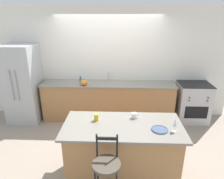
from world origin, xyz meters
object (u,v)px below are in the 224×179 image
object	(u,v)px
tumbler_cup	(96,117)
soap_bottle	(81,80)
coffee_mug	(134,116)
pumpkin_decoration	(84,82)
dinner_plate	(160,129)
refrigerator	(23,84)
wine_glass	(175,123)
oven_range	(192,102)
bar_stool_near	(107,173)

from	to	relation	value
tumbler_cup	soap_bottle	xyz separation A→B (m)	(-0.58, 1.79, 0.02)
coffee_mug	tumbler_cup	world-z (taller)	tumbler_cup
soap_bottle	pumpkin_decoration	bearing A→B (deg)	-54.41
dinner_plate	tumbler_cup	world-z (taller)	tumbler_cup
tumbler_cup	pumpkin_decoration	bearing A→B (deg)	106.13
refrigerator	soap_bottle	world-z (taller)	refrigerator
refrigerator	coffee_mug	distance (m)	3.02
coffee_mug	pumpkin_decoration	bearing A→B (deg)	124.81
wine_glass	soap_bottle	distance (m)	2.69
soap_bottle	tumbler_cup	bearing A→B (deg)	-71.98
refrigerator	soap_bottle	size ratio (longest dim) A/B	10.64
dinner_plate	coffee_mug	size ratio (longest dim) A/B	2.14
refrigerator	coffee_mug	bearing A→B (deg)	-32.19
coffee_mug	soap_bottle	bearing A→B (deg)	124.88
wine_glass	oven_range	bearing A→B (deg)	63.93
dinner_plate	soap_bottle	distance (m)	2.54
pumpkin_decoration	soap_bottle	size ratio (longest dim) A/B	0.95
dinner_plate	coffee_mug	bearing A→B (deg)	135.13
bar_stool_near	pumpkin_decoration	size ratio (longest dim) A/B	6.65
tumbler_cup	oven_range	bearing A→B (deg)	39.77
refrigerator	dinner_plate	xyz separation A→B (m)	(2.90, -1.95, 0.02)
bar_stool_near	dinner_plate	size ratio (longest dim) A/B	4.61
dinner_plate	pumpkin_decoration	size ratio (longest dim) A/B	1.44
bar_stool_near	dinner_plate	world-z (taller)	bar_stool_near
wine_glass	pumpkin_decoration	world-z (taller)	wine_glass
refrigerator	wine_glass	world-z (taller)	refrigerator
dinner_plate	wine_glass	world-z (taller)	wine_glass
oven_range	coffee_mug	distance (m)	2.34
refrigerator	dinner_plate	distance (m)	3.49
wine_glass	tumbler_cup	xyz separation A→B (m)	(-1.14, 0.27, -0.08)
refrigerator	pumpkin_decoration	world-z (taller)	refrigerator
refrigerator	wine_glass	size ratio (longest dim) A/B	9.44
coffee_mug	soap_bottle	xyz separation A→B (m)	(-1.18, 1.69, 0.03)
refrigerator	pumpkin_decoration	distance (m)	1.49
wine_glass	soap_bottle	bearing A→B (deg)	129.82
bar_stool_near	tumbler_cup	distance (m)	0.87
refrigerator	coffee_mug	world-z (taller)	refrigerator
tumbler_cup	soap_bottle	world-z (taller)	soap_bottle
bar_stool_near	pumpkin_decoration	world-z (taller)	bar_stool_near
wine_glass	pumpkin_decoration	distance (m)	2.50
bar_stool_near	tumbler_cup	size ratio (longest dim) A/B	9.94
pumpkin_decoration	dinner_plate	bearing A→B (deg)	-53.09
oven_range	soap_bottle	size ratio (longest dim) A/B	5.50
bar_stool_near	pumpkin_decoration	xyz separation A→B (m)	(-0.68, 2.40, 0.38)
wine_glass	tumbler_cup	bearing A→B (deg)	166.60
soap_bottle	bar_stool_near	bearing A→B (deg)	-72.81
oven_range	pumpkin_decoration	xyz separation A→B (m)	(-2.62, -0.14, 0.52)
bar_stool_near	soap_bottle	bearing A→B (deg)	107.19
dinner_plate	soap_bottle	world-z (taller)	soap_bottle
refrigerator	coffee_mug	xyz separation A→B (m)	(2.55, -1.61, 0.05)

